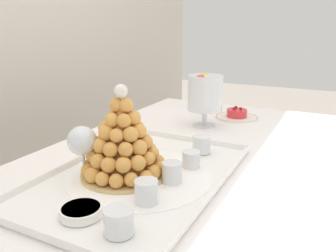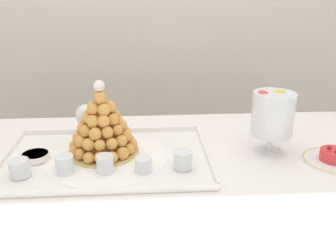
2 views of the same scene
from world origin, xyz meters
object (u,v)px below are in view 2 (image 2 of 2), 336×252
at_px(creme_brulee_ramekin, 35,156).
at_px(wine_glass, 87,116).
at_px(dessert_cup_centre, 105,164).
at_px(dessert_cup_left, 19,169).
at_px(dessert_cup_right, 183,160).
at_px(dessert_cup_mid_left, 65,165).
at_px(serving_tray, 107,158).
at_px(fruit_tart_plate, 333,158).
at_px(dessert_cup_mid_right, 143,165).
at_px(croquembouche, 102,126).
at_px(macaron_goblet, 273,115).

relative_size(creme_brulee_ramekin, wine_glass, 0.61).
bearing_deg(dessert_cup_centre, dessert_cup_left, -178.15).
bearing_deg(dessert_cup_right, wine_glass, 146.16).
xyz_separation_m(dessert_cup_left, dessert_cup_mid_left, (0.13, 0.01, 0.00)).
relative_size(serving_tray, fruit_tart_plate, 3.43).
bearing_deg(fruit_tart_plate, wine_glass, 166.93).
bearing_deg(creme_brulee_ramekin, serving_tray, -1.28).
xyz_separation_m(dessert_cup_mid_right, dessert_cup_right, (0.12, 0.02, 0.00)).
relative_size(dessert_cup_mid_right, creme_brulee_ramekin, 0.57).
bearing_deg(creme_brulee_ramekin, dessert_cup_mid_left, -40.17).
relative_size(dessert_cup_mid_right, dessert_cup_right, 0.89).
bearing_deg(dessert_cup_mid_left, fruit_tart_plate, 2.00).
height_order(serving_tray, fruit_tart_plate, fruit_tart_plate).
xyz_separation_m(dessert_cup_mid_right, fruit_tart_plate, (0.62, 0.04, -0.02)).
bearing_deg(wine_glass, dessert_cup_centre, -70.36).
xyz_separation_m(dessert_cup_left, dessert_cup_centre, (0.25, 0.01, 0.00)).
bearing_deg(creme_brulee_ramekin, dessert_cup_mid_right, -17.00).
xyz_separation_m(serving_tray, dessert_cup_mid_left, (-0.12, -0.09, 0.03)).
bearing_deg(dessert_cup_left, dessert_cup_centre, 1.85).
xyz_separation_m(serving_tray, wine_glass, (-0.08, 0.13, 0.10)).
distance_m(dessert_cup_right, wine_glass, 0.39).
distance_m(dessert_cup_mid_left, dessert_cup_mid_right, 0.24).
bearing_deg(dessert_cup_left, creme_brulee_ramekin, 81.64).
distance_m(dessert_cup_left, dessert_cup_mid_left, 0.13).
bearing_deg(serving_tray, dessert_cup_right, -19.51).
distance_m(dessert_cup_left, dessert_cup_right, 0.49).
xyz_separation_m(croquembouche, dessert_cup_left, (-0.23, -0.15, -0.07)).
relative_size(dessert_cup_centre, macaron_goblet, 0.24).
bearing_deg(serving_tray, croquembouche, 109.87).
xyz_separation_m(dessert_cup_mid_left, fruit_tart_plate, (0.86, 0.03, -0.02)).
relative_size(dessert_cup_centre, creme_brulee_ramekin, 0.59).
height_order(dessert_cup_mid_left, dessert_cup_centre, same).
bearing_deg(macaron_goblet, croquembouche, 178.14).
distance_m(dessert_cup_centre, dessert_cup_right, 0.24).
bearing_deg(dessert_cup_left, serving_tray, 22.88).
height_order(croquembouche, dessert_cup_mid_right, croquembouche).
distance_m(dessert_cup_left, wine_glass, 0.30).
height_order(dessert_cup_mid_left, wine_glass, wine_glass).
relative_size(dessert_cup_mid_left, dessert_cup_right, 0.95).
distance_m(serving_tray, croquembouche, 0.11).
height_order(dessert_cup_left, dessert_cup_right, dessert_cup_right).
bearing_deg(fruit_tart_plate, dessert_cup_right, -177.17).
height_order(dessert_cup_centre, macaron_goblet, macaron_goblet).
relative_size(dessert_cup_centre, fruit_tart_plate, 0.28).
xyz_separation_m(serving_tray, macaron_goblet, (0.55, 0.02, 0.13)).
distance_m(serving_tray, fruit_tart_plate, 0.74).
bearing_deg(dessert_cup_right, fruit_tart_plate, 2.83).
relative_size(dessert_cup_right, fruit_tart_plate, 0.30).
distance_m(dessert_cup_left, dessert_cup_mid_right, 0.37).
bearing_deg(dessert_cup_mid_right, croquembouche, 133.15).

